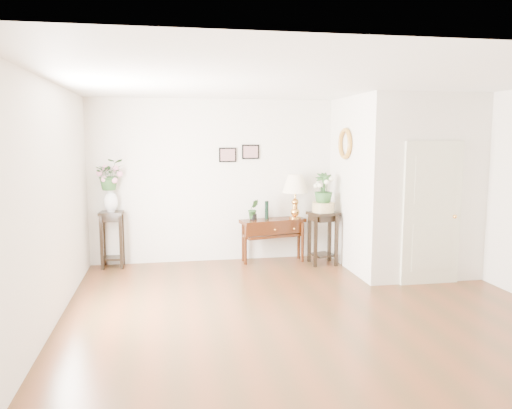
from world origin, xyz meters
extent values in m
cube|color=brown|center=(0.00, 0.00, 0.00)|extent=(6.00, 5.50, 0.02)
cube|color=white|center=(0.00, 0.00, 2.80)|extent=(6.00, 5.50, 0.02)
cube|color=silver|center=(0.00, 2.75, 1.40)|extent=(6.00, 0.02, 2.80)
cube|color=silver|center=(0.00, -2.75, 1.40)|extent=(6.00, 0.02, 2.80)
cube|color=silver|center=(-3.00, 0.00, 1.40)|extent=(0.02, 5.50, 2.80)
cube|color=silver|center=(2.10, 1.77, 1.40)|extent=(1.80, 1.95, 2.80)
cube|color=beige|center=(2.10, 0.78, 1.05)|extent=(0.90, 0.05, 2.10)
cube|color=black|center=(-0.65, 2.73, 1.85)|extent=(0.30, 0.02, 0.25)
cube|color=black|center=(-0.25, 2.73, 1.90)|extent=(0.30, 0.02, 0.25)
torus|color=#B19027|center=(1.16, 1.90, 2.05)|extent=(0.07, 0.51, 0.51)
cube|color=black|center=(0.10, 2.48, 0.37)|extent=(1.18, 0.60, 0.75)
cube|color=gold|center=(0.49, 2.48, 1.10)|extent=(0.47, 0.47, 0.78)
cylinder|color=black|center=(-0.01, 2.48, 0.92)|extent=(0.09, 0.09, 0.32)
imported|color=#295325|center=(-0.25, 2.48, 0.91)|extent=(0.20, 0.17, 0.33)
cube|color=black|center=(-2.61, 2.57, 0.47)|extent=(0.39, 0.39, 0.94)
imported|color=#295325|center=(-2.61, 2.57, 1.60)|extent=(0.55, 0.50, 0.51)
cube|color=black|center=(0.90, 2.17, 0.45)|extent=(0.53, 0.53, 0.90)
cylinder|color=beige|center=(0.90, 2.17, 0.98)|extent=(0.38, 0.38, 0.16)
imported|color=#295325|center=(0.90, 2.17, 1.29)|extent=(0.32, 0.32, 0.54)
camera|label=1|loc=(-1.70, -5.84, 2.16)|focal=35.00mm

